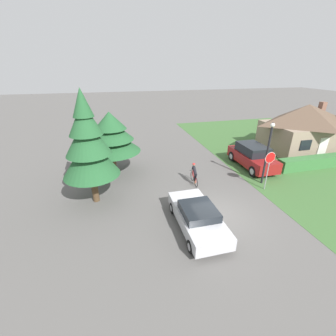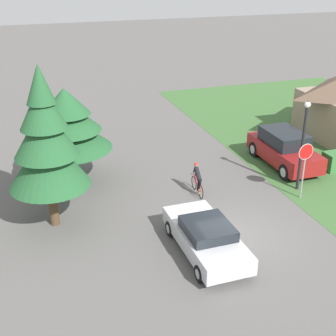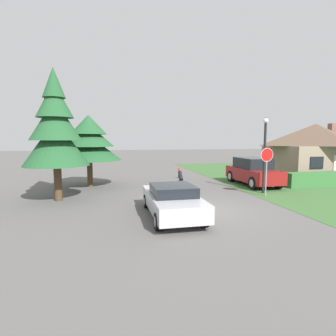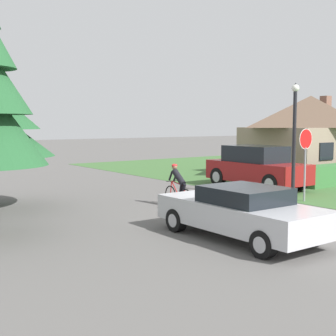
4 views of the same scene
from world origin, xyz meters
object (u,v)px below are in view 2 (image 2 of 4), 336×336
conifer_tall_far (67,123)px  parked_suv_right (284,149)px  street_lamp (303,139)px  cyclist (198,180)px  sedan_left_lane (206,237)px  conifer_tall_near (46,141)px  stop_sign (305,160)px

conifer_tall_far → parked_suv_right: bearing=-8.5°
parked_suv_right → street_lamp: 3.34m
cyclist → conifer_tall_far: 6.76m
sedan_left_lane → street_lamp: street_lamp is taller
conifer_tall_near → conifer_tall_far: conifer_tall_near is taller
stop_sign → conifer_tall_near: (-11.10, 1.32, 1.79)m
conifer_tall_far → conifer_tall_near: bearing=-108.0°
stop_sign → sedan_left_lane: bearing=21.7°
street_lamp → conifer_tall_far: 11.11m
sedan_left_lane → parked_suv_right: size_ratio=0.95×
cyclist → sedan_left_lane: bearing=165.0°
parked_suv_right → conifer_tall_far: conifer_tall_far is taller
sedan_left_lane → conifer_tall_far: size_ratio=0.96×
parked_suv_right → conifer_tall_far: 11.40m
cyclist → street_lamp: size_ratio=0.38×
cyclist → parked_suv_right: size_ratio=0.35×
parked_suv_right → stop_sign: (-1.24, -3.57, 1.00)m
sedan_left_lane → cyclist: bearing=-18.7°
cyclist → conifer_tall_far: conifer_tall_far is taller
street_lamp → conifer_tall_near: 11.53m
cyclist → stop_sign: 4.96m
parked_suv_right → sedan_left_lane: bearing=131.4°
conifer_tall_far → stop_sign: bearing=-28.0°
parked_suv_right → conifer_tall_far: bearing=81.9°
cyclist → stop_sign: bearing=-110.7°
cyclist → parked_suv_right: (5.62, 1.59, 0.21)m
parked_suv_right → conifer_tall_far: size_ratio=1.00×
stop_sign → conifer_tall_near: conifer_tall_near is taller
stop_sign → street_lamp: size_ratio=0.61×
cyclist → conifer_tall_near: conifer_tall_near is taller
parked_suv_right → street_lamp: size_ratio=1.08×
sedan_left_lane → conifer_tall_far: bearing=26.1°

